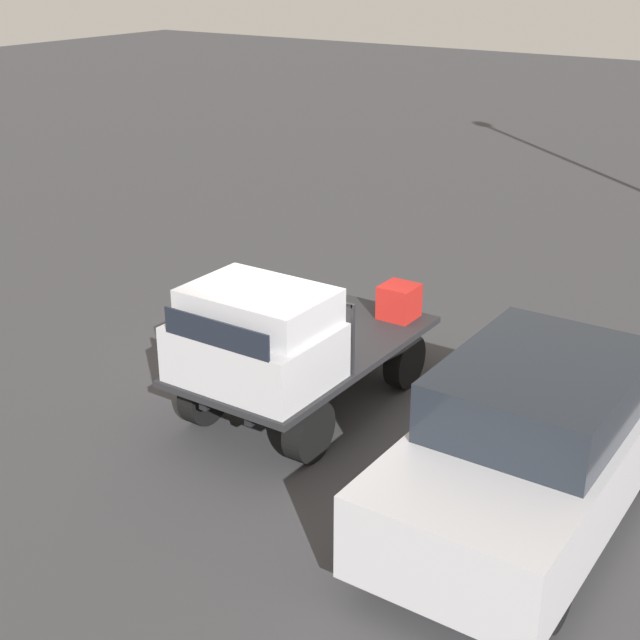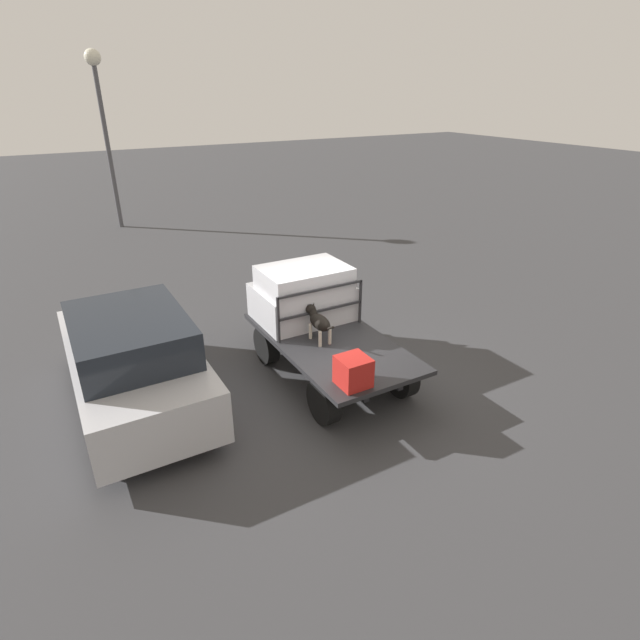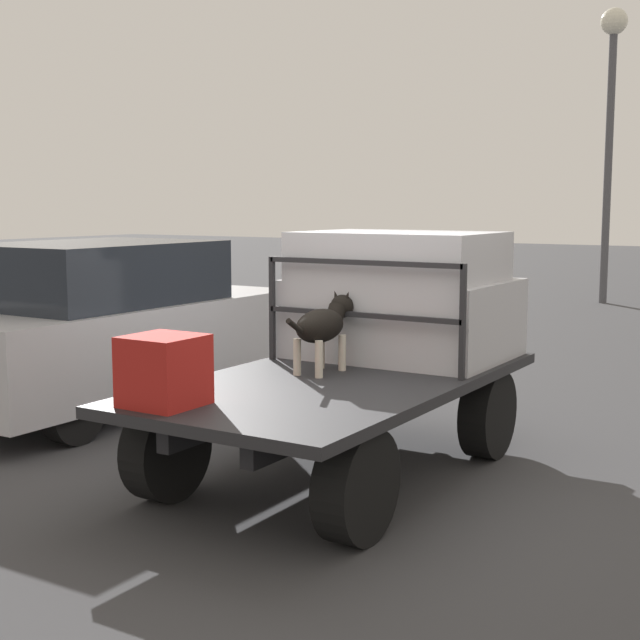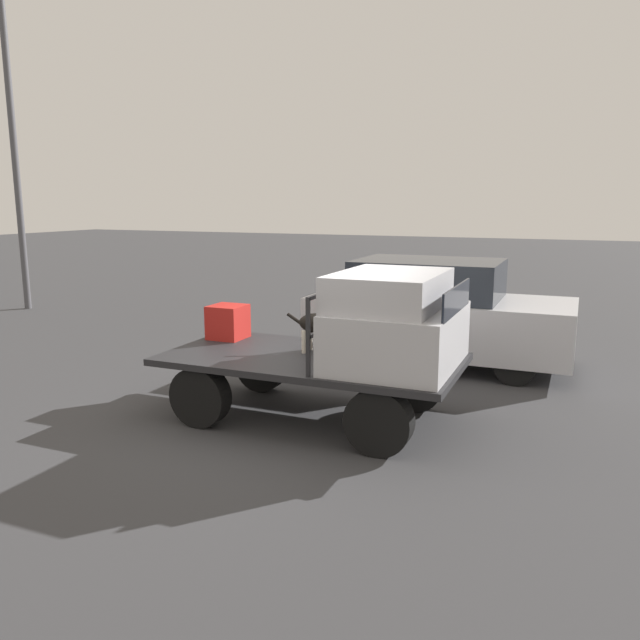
% 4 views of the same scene
% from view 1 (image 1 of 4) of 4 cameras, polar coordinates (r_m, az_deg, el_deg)
% --- Properties ---
extents(ground_plane, '(80.00, 80.00, 0.00)m').
position_cam_1_polar(ground_plane, '(11.40, -0.73, -5.30)').
color(ground_plane, '#38383A').
extents(flatbed_truck, '(3.56, 1.86, 0.79)m').
position_cam_1_polar(flatbed_truck, '(11.15, -0.75, -2.74)').
color(flatbed_truck, black).
rests_on(flatbed_truck, ground).
extents(truck_cab, '(1.33, 1.74, 1.06)m').
position_cam_1_polar(truck_cab, '(10.09, -4.12, -1.12)').
color(truck_cab, '#B7B7BC').
rests_on(truck_cab, flatbed_truck).
extents(truck_headboard, '(0.04, 1.74, 0.86)m').
position_cam_1_polar(truck_headboard, '(10.58, -1.79, 0.48)').
color(truck_headboard, '#232326').
rests_on(truck_headboard, flatbed_truck).
extents(dog, '(0.92, 0.26, 0.61)m').
position_cam_1_polar(dog, '(10.73, -0.19, -0.32)').
color(dog, beige).
rests_on(dog, flatbed_truck).
extents(cargo_crate, '(0.46, 0.46, 0.46)m').
position_cam_1_polar(cargo_crate, '(11.88, 5.08, 1.19)').
color(cargo_crate, '#AD1E19').
rests_on(cargo_crate, flatbed_truck).
extents(parked_sedan, '(4.14, 1.85, 1.70)m').
position_cam_1_polar(parked_sedan, '(9.06, 13.34, -7.82)').
color(parked_sedan, black).
rests_on(parked_sedan, ground).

